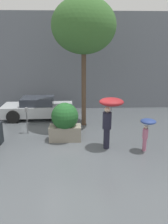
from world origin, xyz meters
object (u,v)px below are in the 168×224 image
object	(u,v)px
person_adult	(110,110)
street_tree	(84,26)
planter_box	(65,121)
parked_car_near	(38,108)
person_child	(147,127)
parking_meter	(27,115)

from	to	relation	value
person_adult	street_tree	size ratio (longest dim) A/B	0.33
planter_box	parked_car_near	world-z (taller)	planter_box
person_child	planter_box	bearing A→B (deg)	-144.21
person_adult	person_child	size ratio (longest dim) A/B	1.56
person_child	street_tree	distance (m)	5.42
person_child	street_tree	xyz separation A→B (m)	(-2.23, 3.19, 3.78)
person_child	person_adult	bearing A→B (deg)	-136.95
street_tree	parking_meter	distance (m)	4.82
parked_car_near	street_tree	size ratio (longest dim) A/B	0.65
person_child	parking_meter	bearing A→B (deg)	-145.82
person_child	street_tree	bearing A→B (deg)	-177.94
street_tree	planter_box	bearing A→B (deg)	-113.24
parked_car_near	person_adult	bearing A→B (deg)	-142.57
parked_car_near	street_tree	distance (m)	5.07
planter_box	parking_meter	size ratio (longest dim) A/B	1.33
person_child	parking_meter	distance (m)	5.28
planter_box	person_child	bearing A→B (deg)	-21.21
street_tree	parking_meter	bearing A→B (deg)	-156.57
person_adult	parking_meter	xyz separation A→B (m)	(-3.51, 1.71, -0.65)
person_child	parking_meter	xyz separation A→B (m)	(-4.86, 2.05, -0.10)
planter_box	parked_car_near	bearing A→B (deg)	117.22
person_adult	street_tree	world-z (taller)	street_tree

